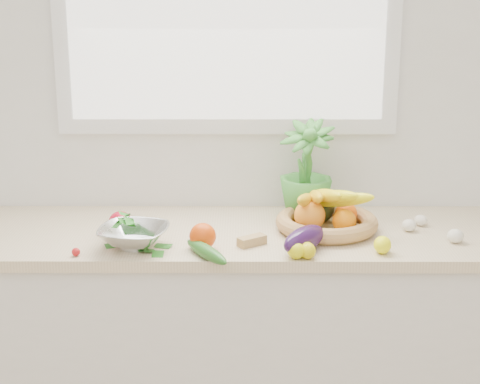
{
  "coord_description": "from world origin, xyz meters",
  "views": [
    {
      "loc": [
        0.06,
        -0.57,
        1.76
      ],
      "look_at": [
        0.05,
        1.93,
        1.05
      ],
      "focal_mm": 55.0,
      "sensor_mm": 36.0,
      "label": 1
    }
  ],
  "objects_px": {
    "cucumber": "(206,252)",
    "eggplant": "(304,239)",
    "potted_herb": "(306,169)",
    "fruit_basket": "(326,217)",
    "colander_with_spinach": "(134,231)",
    "apple": "(120,223)"
  },
  "relations": [
    {
      "from": "eggplant",
      "to": "fruit_basket",
      "type": "xyz_separation_m",
      "value": [
        0.09,
        0.21,
        0.01
      ]
    },
    {
      "from": "apple",
      "to": "colander_with_spinach",
      "type": "relative_size",
      "value": 0.32
    },
    {
      "from": "eggplant",
      "to": "fruit_basket",
      "type": "height_order",
      "value": "fruit_basket"
    },
    {
      "from": "potted_herb",
      "to": "fruit_basket",
      "type": "height_order",
      "value": "potted_herb"
    },
    {
      "from": "potted_herb",
      "to": "cucumber",
      "type": "bearing_deg",
      "value": -129.95
    },
    {
      "from": "eggplant",
      "to": "colander_with_spinach",
      "type": "relative_size",
      "value": 0.8
    },
    {
      "from": "cucumber",
      "to": "eggplant",
      "type": "bearing_deg",
      "value": 11.62
    },
    {
      "from": "eggplant",
      "to": "potted_herb",
      "type": "bearing_deg",
      "value": 84.97
    },
    {
      "from": "eggplant",
      "to": "potted_herb",
      "type": "xyz_separation_m",
      "value": [
        0.03,
        0.36,
        0.15
      ]
    },
    {
      "from": "potted_herb",
      "to": "colander_with_spinach",
      "type": "relative_size",
      "value": 1.37
    },
    {
      "from": "eggplant",
      "to": "potted_herb",
      "type": "distance_m",
      "value": 0.39
    },
    {
      "from": "cucumber",
      "to": "colander_with_spinach",
      "type": "distance_m",
      "value": 0.27
    },
    {
      "from": "eggplant",
      "to": "colander_with_spinach",
      "type": "distance_m",
      "value": 0.57
    },
    {
      "from": "eggplant",
      "to": "cucumber",
      "type": "relative_size",
      "value": 0.87
    },
    {
      "from": "apple",
      "to": "potted_herb",
      "type": "bearing_deg",
      "value": 15.89
    },
    {
      "from": "apple",
      "to": "potted_herb",
      "type": "height_order",
      "value": "potted_herb"
    },
    {
      "from": "eggplant",
      "to": "colander_with_spinach",
      "type": "bearing_deg",
      "value": 177.0
    },
    {
      "from": "apple",
      "to": "cucumber",
      "type": "height_order",
      "value": "apple"
    },
    {
      "from": "potted_herb",
      "to": "colander_with_spinach",
      "type": "xyz_separation_m",
      "value": [
        -0.6,
        -0.33,
        -0.13
      ]
    },
    {
      "from": "fruit_basket",
      "to": "colander_with_spinach",
      "type": "height_order",
      "value": "fruit_basket"
    },
    {
      "from": "cucumber",
      "to": "potted_herb",
      "type": "height_order",
      "value": "potted_herb"
    },
    {
      "from": "apple",
      "to": "eggplant",
      "type": "relative_size",
      "value": 0.4
    }
  ]
}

